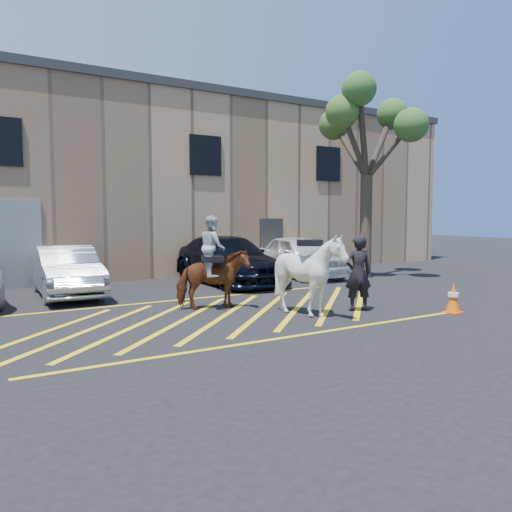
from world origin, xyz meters
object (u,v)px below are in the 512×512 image
traffic_cone (453,298)px  mounted_bay (213,272)px  car_blue_suv (228,260)px  tree (367,124)px  saddled_white (309,275)px  car_silver_sedan (67,271)px  handler (358,273)px  car_white_suv (300,256)px

traffic_cone → mounted_bay: bearing=143.8°
mounted_bay → traffic_cone: 5.80m
car_blue_suv → tree: (5.13, -1.29, 4.89)m
saddled_white → tree: 9.13m
car_silver_sedan → tree: size_ratio=0.60×
car_silver_sedan → car_blue_suv: 5.32m
mounted_bay → tree: 9.54m
traffic_cone → tree: size_ratio=0.10×
car_silver_sedan → saddled_white: (4.23, -5.88, 0.23)m
handler → car_white_suv: bearing=-92.5°
car_blue_suv → tree: 7.21m
car_silver_sedan → car_blue_suv: bearing=3.7°
car_white_suv → mounted_bay: (-5.83, -4.32, 0.14)m
mounted_bay → tree: size_ratio=0.32×
car_white_suv → saddled_white: saddled_white is taller
car_blue_suv → mounted_bay: 4.90m
saddled_white → tree: bearing=37.2°
handler → tree: 8.36m
car_white_suv → saddled_white: size_ratio=2.05×
car_silver_sedan → traffic_cone: 10.44m
mounted_bay → saddled_white: size_ratio=1.02×
traffic_cone → tree: tree is taller
traffic_cone → tree: 8.78m
car_white_suv → mounted_bay: mounted_bay is taller
car_blue_suv → mounted_bay: bearing=-121.6°
traffic_cone → saddled_white: bearing=153.9°
car_blue_suv → car_white_suv: car_blue_suv is taller
car_blue_suv → mounted_bay: mounted_bay is taller
car_white_suv → mounted_bay: 7.26m
handler → traffic_cone: bearing=163.5°
tree → car_white_suv: bearing=142.4°
car_white_suv → handler: handler is taller
mounted_bay → tree: bearing=20.0°
car_silver_sedan → handler: handler is taller
handler → saddled_white: (-1.37, 0.13, 0.03)m
car_silver_sedan → mounted_bay: size_ratio=1.90×
saddled_white → car_blue_suv: bearing=79.7°
handler → mounted_bay: bearing=-12.4°
car_silver_sedan → traffic_cone: (7.34, -7.41, -0.36)m
car_white_suv → handler: (-2.92, -6.34, 0.13)m
car_silver_sedan → mounted_bay: 4.82m
saddled_white → tree: tree is taller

